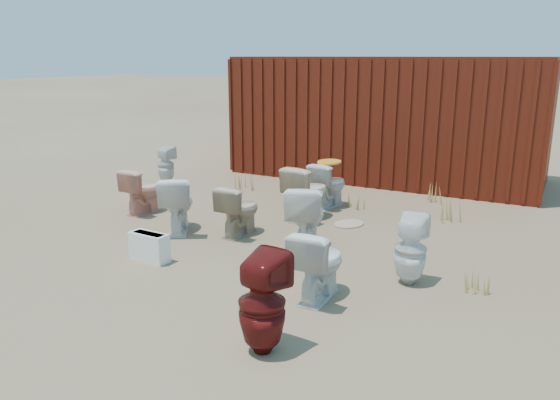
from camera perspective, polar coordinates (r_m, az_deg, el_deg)
The scene contains 22 objects.
ground at distance 6.96m, azimuth -2.36°, elevation -5.50°, with size 100.00×100.00×0.00m, color brown.
shipping_container at distance 11.37m, azimuth 11.19°, elevation 8.42°, with size 6.00×2.40×2.40m, color #4E120D.
toilet_front_a at distance 7.80m, azimuth -10.70°, elevation -0.39°, with size 0.45×0.79×0.81m, color white.
toilet_front_pink at distance 8.86m, azimuth -14.07°, elevation 0.96°, with size 0.40×0.71×0.72m, color #EA9F87.
toilet_front_c at distance 7.01m, azimuth 2.75°, elevation -1.72°, with size 0.47×0.83×0.84m, color white.
toilet_front_maroon at distance 4.58m, azimuth -1.87°, elevation -10.77°, with size 0.39×0.40×0.88m, color #5F1110.
toilet_front_e at distance 5.59m, azimuth 4.06°, elevation -6.63°, with size 0.42×0.74×0.75m, color silver.
toilet_back_a at distance 10.92m, azimuth -11.85°, elevation 3.65°, with size 0.32×0.33×0.72m, color silver.
toilet_back_beige_left at distance 7.55m, azimuth -4.29°, elevation -1.05°, with size 0.40×0.70×0.71m, color #BEA88B.
toilet_back_beige_right at distance 8.26m, azimuth 2.84°, elevation 0.80°, with size 0.46×0.81×0.83m, color beige.
toilet_back_yellowlid at distance 8.98m, azimuth 5.11°, elevation 1.59°, with size 0.41×0.72×0.74m, color silver.
toilet_back_e at distance 6.09m, azimuth 13.48°, elevation -5.05°, with size 0.35×0.36×0.78m, color white.
yellow_lid at distance 8.90m, azimuth 5.17°, elevation 3.98°, with size 0.37×0.47×0.03m, color gold.
loose_tank at distance 6.81m, azimuth -13.49°, elevation -4.80°, with size 0.50×0.20×0.35m, color white.
loose_lid_near at distance 8.12m, azimuth 7.21°, elevation -2.51°, with size 0.38×0.49×0.02m, color tan.
loose_lid_far at distance 9.58m, azimuth -5.76°, elevation 0.23°, with size 0.36×0.47×0.02m, color beige.
weed_clump_a at distance 10.12m, azimuth -3.84°, elevation 1.95°, with size 0.36×0.36×0.33m, color #A38A41.
weed_clump_b at distance 9.03m, azimuth 7.99°, elevation -0.01°, with size 0.32×0.32×0.25m, color #A38A41.
weed_clump_c at distance 8.49m, azimuth 17.42°, elevation -1.21°, with size 0.36×0.36×0.34m, color #A38A41.
weed_clump_d at distance 9.99m, azimuth 3.25°, elevation 1.68°, with size 0.30×0.30×0.29m, color #A38A41.
weed_clump_e at distance 9.57m, azimuth 16.11°, elevation 0.62°, with size 0.34×0.34×0.33m, color #A38A41.
weed_clump_f at distance 6.19m, azimuth 20.19°, elevation -7.94°, with size 0.28×0.28×0.24m, color #A38A41.
Camera 1 is at (3.34, -5.60, 2.42)m, focal length 35.00 mm.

